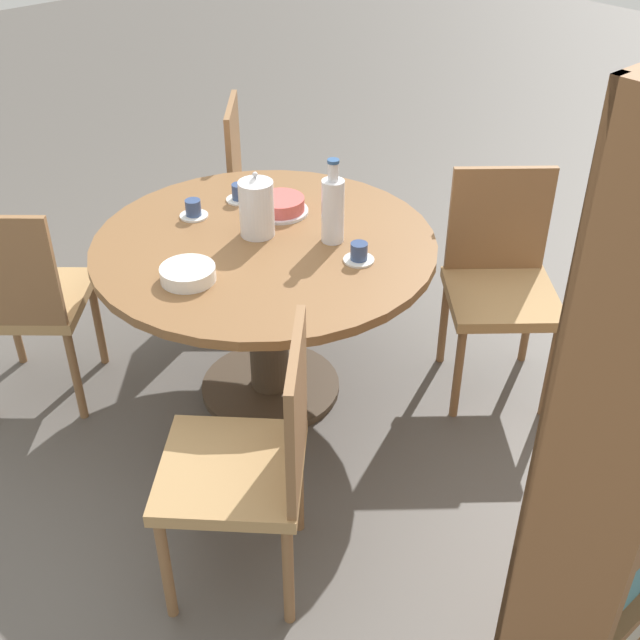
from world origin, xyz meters
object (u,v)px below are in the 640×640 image
Objects in this scene: chair_b at (24,298)px; chair_d at (500,279)px; chair_a at (264,188)px; water_bottle at (333,209)px; cup_b at (193,210)px; chair_c at (252,460)px; cup_a at (239,194)px; cup_c at (359,254)px; cake_main at (281,206)px; coffee_pot at (257,206)px.

chair_d is at bearing -175.15° from chair_b.
chair_a is 1.29m from chair_b.
cup_b is at bearing -60.93° from water_bottle.
chair_c is 1.02m from water_bottle.
chair_b is 8.12× the size of cup_a.
water_bottle reaches higher than cup_a.
cup_c is (0.58, -0.20, 0.25)m from chair_d.
cup_b is (0.22, -0.00, 0.00)m from cup_a.
cake_main is (0.55, -0.68, 0.25)m from chair_d.
cup_a is 0.67m from cup_c.
coffee_pot is at bearing -177.59° from chair_a.
chair_c is at bearing 25.21° from cup_c.
chair_d is 4.12× the size of cake_main.
water_bottle reaches higher than cup_c.
cake_main is at bearing 169.02° from chair_d.
chair_d is at bearing 133.39° from cup_b.
water_bottle reaches higher than coffee_pot.
coffee_pot reaches higher than cake_main.
cup_c is at bearing 110.11° from cup_b.
chair_c reaches higher than cake_main.
coffee_pot is (-0.74, 0.51, 0.33)m from chair_b.
chair_c is at bearing 54.40° from cup_a.
chair_b is (1.28, 0.17, 0.00)m from chair_a.
chair_a is 8.12× the size of cup_a.
chair_c is 1.00× the size of chair_d.
chair_a is 8.12× the size of cup_b.
coffee_pot is 0.43m from cup_c.
cup_c is at bearing 79.82° from water_bottle.
chair_c is 4.12× the size of cake_main.
water_bottle is at bearing -174.42° from chair_d.
water_bottle is at bearing 119.07° from cup_b.
cup_c is at bearing 92.22° from cup_a.
water_bottle is at bearing 90.16° from cake_main.
cake_main is 0.34m from cup_b.
water_bottle is (0.37, 0.90, 0.35)m from chair_a.
chair_a is 3.58× the size of coffee_pot.
cup_b is 1.00× the size of cup_c.
chair_a reaches higher than cup_c.
coffee_pot reaches higher than cup_a.
chair_d is at bearing 160.67° from cup_c.
cake_main is at bearing 106.27° from cup_a.
cake_main is 0.20m from cup_a.
water_bottle is 2.88× the size of cup_c.
chair_c is (1.16, 1.43, 0.00)m from chair_a.
chair_c and chair_d have the same top height.
water_bottle is at bearing -160.96° from chair_a.
coffee_pot is (0.73, -0.60, 0.33)m from chair_d.
cup_b is at bearing -69.89° from cup_c.
coffee_pot is at bearing -51.22° from water_bottle.
chair_b is 2.82× the size of water_bottle.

